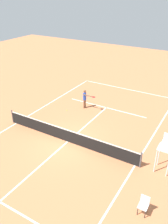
# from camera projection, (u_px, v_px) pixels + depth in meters

# --- Properties ---
(ground_plane) EXTENTS (60.00, 60.00, 0.00)m
(ground_plane) POSITION_uv_depth(u_px,v_px,m) (68.00, 142.00, 16.44)
(ground_plane) COLOR #D37A4C
(court_lines) EXTENTS (9.80, 22.06, 0.01)m
(court_lines) POSITION_uv_depth(u_px,v_px,m) (68.00, 141.00, 16.44)
(court_lines) COLOR white
(court_lines) RESTS_ON ground
(tennis_net) EXTENTS (10.40, 0.10, 1.07)m
(tennis_net) POSITION_uv_depth(u_px,v_px,m) (68.00, 135.00, 16.21)
(tennis_net) COLOR #4C4C51
(tennis_net) RESTS_ON ground
(player_serving) EXTENTS (1.26, 0.56, 1.68)m
(player_serving) POSITION_uv_depth(u_px,v_px,m) (85.00, 98.00, 20.51)
(player_serving) COLOR brown
(player_serving) RESTS_ON ground
(tennis_ball) EXTENTS (0.07, 0.07, 0.07)m
(tennis_ball) POSITION_uv_depth(u_px,v_px,m) (67.00, 110.00, 20.52)
(tennis_ball) COLOR #CCE033
(tennis_ball) RESTS_ON ground
(umpire_chair) EXTENTS (0.80, 0.80, 2.41)m
(umpire_chair) POSITION_uv_depth(u_px,v_px,m) (166.00, 148.00, 13.14)
(umpire_chair) COLOR silver
(umpire_chair) RESTS_ON ground
(courtside_chair_near) EXTENTS (0.44, 0.46, 0.95)m
(courtside_chair_near) POSITION_uv_depth(u_px,v_px,m) (144.00, 204.00, 11.05)
(courtside_chair_near) COLOR #262626
(courtside_chair_near) RESTS_ON ground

